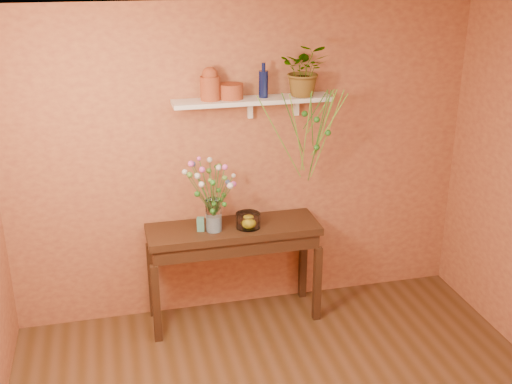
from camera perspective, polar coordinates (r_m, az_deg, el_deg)
room at (r=3.64m, az=5.89°, el=-7.06°), size 4.04×4.04×2.70m
sideboard at (r=5.37m, az=-2.05°, el=-4.35°), size 1.45×0.47×0.88m
wall_shelf at (r=5.15m, az=-0.21°, el=8.25°), size 1.30×0.24×0.19m
terracotta_jug at (r=5.06m, az=-4.18°, el=9.69°), size 0.21×0.21×0.27m
terracotta_pot at (r=5.12m, az=-2.28°, el=9.09°), size 0.24×0.24×0.12m
blue_bottle at (r=5.15m, az=0.68°, el=9.79°), size 0.10×0.10×0.28m
spider_plant at (r=5.20m, az=4.46°, el=10.96°), size 0.47×0.44×0.43m
plant_fronds at (r=5.17m, az=5.29°, el=5.74°), size 0.74×0.32×0.81m
glass_vase at (r=5.20m, az=-3.85°, el=-2.32°), size 0.13×0.13×0.28m
bouquet at (r=5.05m, az=-4.01°, el=0.98°), size 0.46×0.52×0.47m
glass_bowl at (r=5.27m, az=-0.73°, el=-2.64°), size 0.21×0.21×0.12m
lemon at (r=5.26m, az=-0.68°, el=-2.77°), size 0.09×0.09×0.09m
carton at (r=5.22m, az=-5.03°, el=-2.93°), size 0.07×0.06×0.12m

